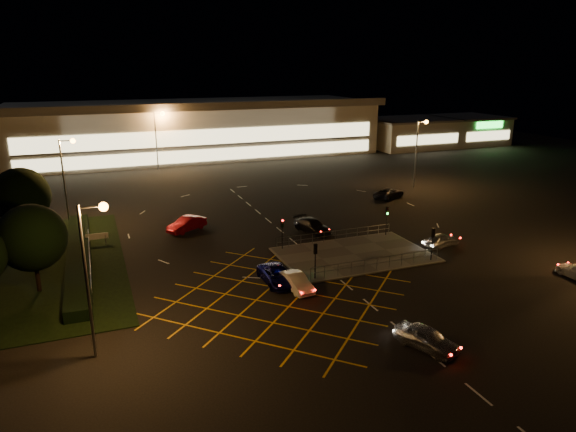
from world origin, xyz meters
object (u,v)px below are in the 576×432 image
object	(u,v)px
car_east_grey	(389,193)
car_queue_white	(296,282)
car_left_blue	(277,275)
car_circ_red	(187,224)
signal_sw	(315,254)
signal_nw	(282,227)
signal_se	(433,237)
signal_ne	(387,215)
car_near_silver	(427,338)
car_far_dkgrey	(313,226)
car_right_silver	(442,240)

from	to	relation	value
car_east_grey	car_queue_white	bearing A→B (deg)	109.37
car_queue_white	car_east_grey	xyz separation A→B (m)	(23.42, 23.28, 0.02)
car_left_blue	car_circ_red	bearing A→B (deg)	103.76
signal_sw	signal_nw	bearing A→B (deg)	-90.00
signal_sw	car_east_grey	world-z (taller)	signal_sw
signal_se	signal_ne	bearing A→B (deg)	-90.00
car_near_silver	car_queue_white	world-z (taller)	car_near_silver
signal_se	signal_ne	xyz separation A→B (m)	(0.00, 7.99, 0.00)
signal_se	signal_ne	world-z (taller)	same
signal_ne	car_near_silver	world-z (taller)	signal_ne
signal_ne	car_east_grey	world-z (taller)	signal_ne
signal_nw	car_near_silver	distance (m)	21.01
signal_nw	car_left_blue	distance (m)	8.32
car_circ_red	car_near_silver	bearing A→B (deg)	-14.99
car_far_dkgrey	signal_ne	bearing A→B (deg)	-46.40
signal_se	car_left_blue	distance (m)	15.37
car_far_dkgrey	signal_sw	bearing A→B (deg)	-128.65
signal_sw	signal_nw	size ratio (longest dim) A/B	1.00
car_left_blue	car_right_silver	xyz separation A→B (m)	(18.77, 2.48, 0.00)
car_far_dkgrey	car_circ_red	distance (m)	14.00
signal_nw	signal_ne	size ratio (longest dim) A/B	1.00
car_near_silver	car_right_silver	bearing A→B (deg)	28.23
car_near_silver	car_queue_white	bearing A→B (deg)	89.40
car_circ_red	car_east_grey	xyz separation A→B (m)	(28.90, 4.42, -0.08)
car_queue_white	car_far_dkgrey	size ratio (longest dim) A/B	0.82
car_right_silver	signal_sw	bearing A→B (deg)	89.97
signal_sw	signal_se	distance (m)	12.00
signal_sw	car_right_silver	xyz separation A→B (m)	(15.50, 3.00, -1.67)
signal_ne	car_queue_white	distance (m)	17.12
signal_ne	car_circ_red	bearing A→B (deg)	154.15
car_near_silver	signal_sw	bearing A→B (deg)	77.93
signal_ne	car_far_dkgrey	xyz separation A→B (m)	(-6.87, 4.09, -1.64)
signal_nw	car_far_dkgrey	xyz separation A→B (m)	(5.13, 4.09, -1.64)
signal_ne	car_east_grey	size ratio (longest dim) A/B	0.62
signal_nw	car_east_grey	world-z (taller)	signal_nw
signal_se	signal_nw	xyz separation A→B (m)	(-12.00, 7.99, 0.00)
signal_sw	car_east_grey	size ratio (longest dim) A/B	0.62
signal_se	signal_nw	distance (m)	14.41
signal_ne	car_circ_red	world-z (taller)	signal_ne
car_near_silver	car_right_silver	world-z (taller)	car_near_silver
signal_nw	car_far_dkgrey	distance (m)	6.76
car_left_blue	car_circ_red	size ratio (longest dim) A/B	1.05
car_left_blue	car_east_grey	world-z (taller)	car_east_grey
signal_sw	signal_se	xyz separation A→B (m)	(12.00, 0.00, 0.00)
car_left_blue	car_far_dkgrey	size ratio (longest dim) A/B	1.00
car_right_silver	car_near_silver	bearing A→B (deg)	128.98
car_queue_white	car_right_silver	size ratio (longest dim) A/B	1.01
car_left_blue	signal_se	bearing A→B (deg)	-2.96
signal_nw	signal_se	bearing A→B (deg)	-33.65
car_near_silver	car_far_dkgrey	xyz separation A→B (m)	(2.94, 24.92, -0.02)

